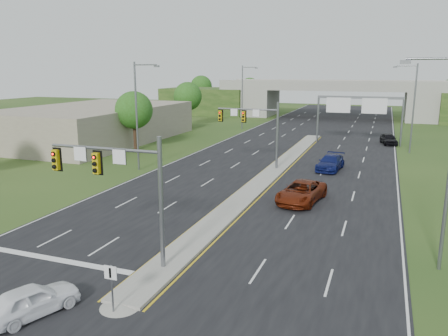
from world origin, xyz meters
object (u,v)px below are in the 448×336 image
at_px(sign_gantry, 358,107).
at_px(car_far_a, 301,192).
at_px(overpass, 336,101).
at_px(car_far_c, 389,139).
at_px(car_far_b, 330,163).
at_px(signal_mast_near, 121,178).
at_px(car_white, 32,300).
at_px(keep_right_sign, 111,281).
at_px(signal_mast_far, 256,124).

xyz_separation_m(sign_gantry, car_far_a, (-2.13, -30.56, -4.40)).
distance_m(overpass, car_far_c, 35.74).
bearing_deg(car_far_b, car_far_c, 79.88).
height_order(signal_mast_near, sign_gantry, signal_mast_near).
relative_size(signal_mast_near, overpass, 0.09).
distance_m(signal_mast_near, car_far_a, 16.43).
xyz_separation_m(car_white, car_far_c, (14.11, 51.93, 0.08)).
height_order(car_white, car_far_c, car_far_c).
xyz_separation_m(signal_mast_near, car_far_a, (6.82, 14.44, -3.89)).
bearing_deg(car_far_a, keep_right_sign, -94.82).
distance_m(keep_right_sign, car_far_c, 51.82).
xyz_separation_m(keep_right_sign, car_far_a, (4.55, 18.89, -0.68)).
relative_size(sign_gantry, car_white, 2.90).
distance_m(keep_right_sign, car_white, 3.47).
bearing_deg(car_white, car_far_c, -84.19).
relative_size(signal_mast_near, car_far_c, 1.57).
relative_size(overpass, car_white, 20.06).
height_order(keep_right_sign, sign_gantry, sign_gantry).
bearing_deg(overpass, car_far_b, -84.31).
bearing_deg(signal_mast_near, car_far_b, 74.28).
relative_size(keep_right_sign, overpass, 0.03).
bearing_deg(overpass, car_white, -92.08).
distance_m(signal_mast_near, sign_gantry, 45.88).
xyz_separation_m(overpass, car_far_a, (4.55, -65.64, -2.72)).
distance_m(car_far_a, car_far_b, 12.45).
height_order(keep_right_sign, car_far_a, keep_right_sign).
bearing_deg(car_far_a, car_white, -102.08).
xyz_separation_m(signal_mast_far, car_far_b, (7.56, 1.87, -3.94)).
distance_m(signal_mast_near, signal_mast_far, 25.00).
bearing_deg(signal_mast_near, sign_gantry, 78.75).
height_order(sign_gantry, car_far_b, sign_gantry).
bearing_deg(sign_gantry, signal_mast_far, -114.11).
xyz_separation_m(keep_right_sign, overpass, (0.00, 84.53, 2.04)).
bearing_deg(sign_gantry, keep_right_sign, -97.70).
height_order(signal_mast_near, keep_right_sign, signal_mast_near).
xyz_separation_m(keep_right_sign, car_far_c, (11.00, 50.64, -0.74)).
xyz_separation_m(signal_mast_near, signal_mast_far, (0.00, 25.00, 0.00)).
xyz_separation_m(signal_mast_far, keep_right_sign, (2.26, -29.45, -3.21)).
height_order(signal_mast_near, car_white, signal_mast_near).
bearing_deg(car_far_a, sign_gantry, 94.74).
xyz_separation_m(signal_mast_far, overpass, (2.26, 55.07, -1.17)).
xyz_separation_m(sign_gantry, car_far_b, (-1.38, -18.13, -4.45)).
relative_size(keep_right_sign, car_far_b, 0.41).
bearing_deg(keep_right_sign, overpass, 90.00).
xyz_separation_m(keep_right_sign, car_far_b, (5.30, 31.32, -0.73)).
bearing_deg(car_far_c, sign_gantry, -177.20).
distance_m(sign_gantry, car_far_c, 6.32).
height_order(keep_right_sign, overpass, overpass).
bearing_deg(car_far_c, car_white, -117.83).
bearing_deg(signal_mast_far, car_white, -91.58).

